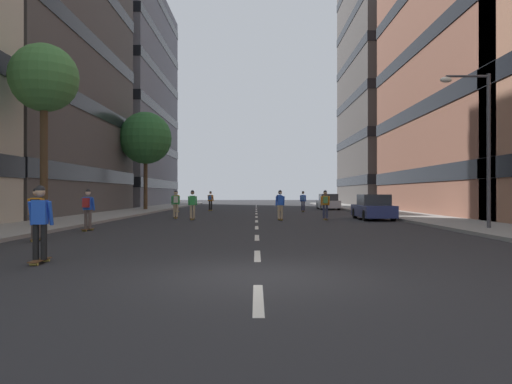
# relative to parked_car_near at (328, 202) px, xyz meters

# --- Properties ---
(ground_plane) EXTENTS (153.89, 153.89, 0.00)m
(ground_plane) POSITION_rel_parked_car_near_xyz_m (-7.03, -12.13, -0.70)
(ground_plane) COLOR #28282B
(sidewalk_left) EXTENTS (3.91, 70.53, 0.14)m
(sidewalk_left) POSITION_rel_parked_car_near_xyz_m (-17.22, -8.92, -0.63)
(sidewalk_left) COLOR gray
(sidewalk_left) RESTS_ON ground_plane
(sidewalk_right) EXTENTS (3.91, 70.53, 0.14)m
(sidewalk_right) POSITION_rel_parked_car_near_xyz_m (3.16, -8.92, -0.63)
(sidewalk_right) COLOR gray
(sidewalk_right) RESTS_ON ground_plane
(lane_markings) EXTENTS (0.16, 57.20, 0.01)m
(lane_markings) POSITION_rel_parked_car_near_xyz_m (-7.03, -12.28, -0.70)
(lane_markings) COLOR silver
(lane_markings) RESTS_ON ground_plane
(building_left_far) EXTENTS (17.63, 23.92, 27.61)m
(building_left_far) POSITION_rel_parked_car_near_xyz_m (-27.93, 15.14, 13.19)
(building_left_far) COLOR slate
(building_left_far) RESTS_ON ground_plane
(building_right_far) EXTENTS (17.63, 19.89, 31.29)m
(building_right_far) POSITION_rel_parked_car_near_xyz_m (13.87, 15.14, 15.04)
(building_right_far) COLOR #4C4744
(building_right_far) RESTS_ON ground_plane
(parked_car_near) EXTENTS (1.82, 4.40, 1.52)m
(parked_car_near) POSITION_rel_parked_car_near_xyz_m (0.00, 0.00, 0.00)
(parked_car_near) COLOR #B2B7BF
(parked_car_near) RESTS_ON ground_plane
(parked_car_mid) EXTENTS (1.82, 4.40, 1.52)m
(parked_car_mid) POSITION_rel_parked_car_near_xyz_m (0.00, -18.09, 0.00)
(parked_car_mid) COLOR navy
(parked_car_mid) RESTS_ON ground_plane
(street_tree_near) EXTENTS (3.23, 3.23, 8.60)m
(street_tree_near) POSITION_rel_parked_car_near_xyz_m (-17.22, -24.04, 6.34)
(street_tree_near) COLOR #4C3823
(street_tree_near) RESTS_ON sidewalk_left
(street_tree_far) EXTENTS (4.76, 4.76, 8.91)m
(street_tree_far) POSITION_rel_parked_car_near_xyz_m (-17.22, -2.90, 5.94)
(street_tree_far) COLOR #4C3823
(street_tree_far) RESTS_ON sidewalk_left
(streetlamp_right) EXTENTS (2.13, 0.30, 6.50)m
(streetlamp_right) POSITION_rel_parked_car_near_xyz_m (2.40, -26.75, 3.44)
(streetlamp_right) COLOR #3F3F44
(streetlamp_right) RESTS_ON sidewalk_right
(skater_0) EXTENTS (0.57, 0.92, 1.78)m
(skater_0) POSITION_rel_parked_car_near_xyz_m (-4.95, -3.63, 0.29)
(skater_0) COLOR brown
(skater_0) RESTS_ON ground_plane
(skater_1) EXTENTS (0.56, 0.92, 1.78)m
(skater_1) POSITION_rel_parked_car_near_xyz_m (-13.79, -6.42, 0.32)
(skater_1) COLOR brown
(skater_1) RESTS_ON ground_plane
(skater_2) EXTENTS (0.57, 0.92, 1.78)m
(skater_2) POSITION_rel_parked_car_near_xyz_m (-14.40, -31.01, 0.32)
(skater_2) COLOR brown
(skater_2) RESTS_ON ground_plane
(skater_3) EXTENTS (0.55, 0.91, 1.78)m
(skater_3) POSITION_rel_parked_car_near_xyz_m (-14.20, -26.69, 0.32)
(skater_3) COLOR brown
(skater_3) RESTS_ON ground_plane
(skater_4) EXTENTS (0.57, 0.92, 1.78)m
(skater_4) POSITION_rel_parked_car_near_xyz_m (-12.15, -16.62, 0.32)
(skater_4) COLOR brown
(skater_4) RESTS_ON ground_plane
(skater_5) EXTENTS (0.55, 0.91, 1.78)m
(skater_5) POSITION_rel_parked_car_near_xyz_m (-2.93, -18.35, 0.32)
(skater_5) COLOR brown
(skater_5) RESTS_ON ground_plane
(skater_6) EXTENTS (0.56, 0.92, 1.78)m
(skater_6) POSITION_rel_parked_car_near_xyz_m (-5.64, -18.73, 0.29)
(skater_6) COLOR brown
(skater_6) RESTS_ON ground_plane
(skater_7) EXTENTS (0.54, 0.91, 1.78)m
(skater_7) POSITION_rel_parked_car_near_xyz_m (-11.97, -36.11, 0.29)
(skater_7) COLOR brown
(skater_7) RESTS_ON ground_plane
(skater_8) EXTENTS (0.56, 0.92, 1.78)m
(skater_8) POSITION_rel_parked_car_near_xyz_m (-3.00, -5.47, 0.32)
(skater_8) COLOR brown
(skater_8) RESTS_ON ground_plane
(skater_9) EXTENTS (0.54, 0.91, 1.78)m
(skater_9) POSITION_rel_parked_car_near_xyz_m (-10.86, -18.31, 0.29)
(skater_9) COLOR brown
(skater_9) RESTS_ON ground_plane
(skater_10) EXTENTS (0.56, 0.92, 1.78)m
(skater_10) POSITION_rel_parked_car_near_xyz_m (-11.18, -3.61, 0.32)
(skater_10) COLOR brown
(skater_10) RESTS_ON ground_plane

